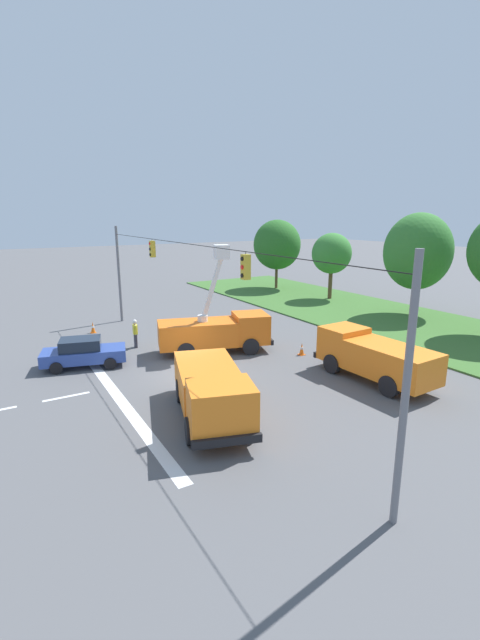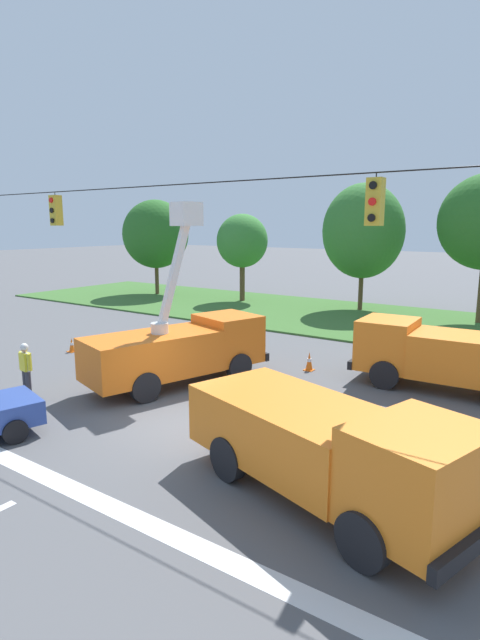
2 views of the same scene
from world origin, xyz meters
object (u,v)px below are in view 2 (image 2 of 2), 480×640
(tree_far_west, at_px, (156,234))
(traffic_cone_mid_left, at_px, (72,345))
(utility_truck_support_near, at_px, (328,445))
(tree_centre, at_px, (363,231))
(utility_truck_bucket_lift, at_px, (180,346))
(tree_west, at_px, (242,241))
(road_worker, at_px, (26,366))
(utility_truck_support_far, at_px, (446,354))
(traffic_cone_mid_right, at_px, (309,361))

(tree_far_west, height_order, traffic_cone_mid_left, tree_far_west)
(utility_truck_support_near, bearing_deg, tree_far_west, 140.10)
(tree_centre, bearing_deg, utility_truck_bucket_lift, -88.68)
(tree_west, xyz_separation_m, tree_centre, (8.64, 1.08, 0.75))
(utility_truck_support_near, xyz_separation_m, road_worker, (-10.91, 0.27, -0.21))
(tree_west, distance_m, tree_centre, 8.74)
(tree_west, relative_size, utility_truck_support_far, 1.01)
(tree_far_west, relative_size, utility_truck_support_near, 1.09)
(traffic_cone_mid_right, bearing_deg, utility_truck_support_near, -60.99)
(utility_truck_bucket_lift, xyz_separation_m, utility_truck_support_far, (7.91, 4.59, -0.13))
(tree_far_west, distance_m, traffic_cone_mid_left, 18.99)
(tree_west, distance_m, traffic_cone_mid_left, 17.15)
(utility_truck_bucket_lift, xyz_separation_m, traffic_cone_mid_right, (3.06, 4.03, -1.01))
(utility_truck_bucket_lift, bearing_deg, tree_centre, 91.32)
(tree_west, height_order, utility_truck_bucket_lift, tree_west)
(tree_west, height_order, utility_truck_support_far, tree_west)
(tree_far_west, bearing_deg, tree_centre, 6.89)
(tree_far_west, relative_size, traffic_cone_mid_right, 10.34)
(road_worker, relative_size, traffic_cone_mid_left, 2.76)
(tree_west, bearing_deg, utility_truck_support_near, -51.95)
(tree_centre, xyz_separation_m, utility_truck_support_near, (8.01, -22.35, -3.97))
(utility_truck_support_near, bearing_deg, road_worker, 178.59)
(utility_truck_support_near, height_order, traffic_cone_mid_right, utility_truck_support_near)
(tree_west, bearing_deg, tree_centre, 7.12)
(tree_far_west, distance_m, utility_truck_support_near, 31.97)
(tree_centre, height_order, utility_truck_bucket_lift, tree_centre)
(tree_far_west, xyz_separation_m, traffic_cone_mid_left, (9.81, -15.61, -4.54))
(utility_truck_bucket_lift, distance_m, utility_truck_support_near, 8.65)
(traffic_cone_mid_left, bearing_deg, utility_truck_support_far, 14.93)
(utility_truck_support_far, height_order, road_worker, utility_truck_support_far)
(traffic_cone_mid_left, bearing_deg, road_worker, -50.97)
(utility_truck_bucket_lift, distance_m, utility_truck_support_far, 9.15)
(tree_centre, distance_m, road_worker, 22.66)
(utility_truck_bucket_lift, height_order, traffic_cone_mid_right, utility_truck_bucket_lift)
(tree_west, relative_size, road_worker, 3.60)
(tree_far_west, relative_size, road_worker, 4.26)
(utility_truck_support_near, bearing_deg, utility_truck_support_far, 87.91)
(tree_far_west, bearing_deg, utility_truck_support_near, -39.90)
(tree_west, xyz_separation_m, traffic_cone_mid_left, (2.10, -16.51, -4.12))
(road_worker, bearing_deg, traffic_cone_mid_left, 129.03)
(traffic_cone_mid_right, bearing_deg, utility_truck_support_far, 6.51)
(tree_west, xyz_separation_m, road_worker, (5.74, -21.01, -3.43))
(utility_truck_bucket_lift, relative_size, traffic_cone_mid_right, 9.56)
(tree_west, distance_m, road_worker, 22.04)
(tree_west, height_order, utility_truck_support_near, tree_west)
(utility_truck_support_far, height_order, traffic_cone_mid_left, utility_truck_support_far)
(tree_centre, height_order, utility_truck_support_near, tree_centre)
(tree_far_west, height_order, tree_west, tree_far_west)
(traffic_cone_mid_right, bearing_deg, tree_west, 132.78)
(road_worker, height_order, traffic_cone_mid_right, road_worker)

